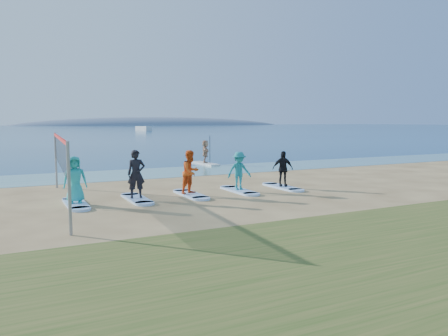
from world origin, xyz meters
name	(u,v)px	position (x,y,z in m)	size (l,w,h in m)	color
ground	(259,201)	(0.00, 0.00, 0.00)	(600.00, 600.00, 0.00)	tan
shallow_water	(166,172)	(0.00, 10.50, 0.01)	(600.00, 600.00, 0.00)	teal
ocean	(30,129)	(0.00, 160.00, 0.01)	(600.00, 600.00, 0.00)	navy
island_ridge	(158,125)	(95.00, 300.00, 0.00)	(220.00, 56.00, 18.00)	slate
volleyball_net	(60,152)	(-6.72, 2.56, 1.90)	(0.67, 9.07, 2.50)	gray
paddleboard	(205,164)	(4.00, 13.76, 0.06)	(0.70, 3.00, 0.12)	silver
paddleboarder	(205,151)	(4.00, 13.76, 0.91)	(1.46, 0.47, 1.58)	tan
boat_offshore_b	(143,131)	(29.92, 117.19, 0.00)	(2.04, 6.17, 1.39)	silver
surfboard_0	(76,204)	(-6.28, 2.36, 0.04)	(0.70, 2.20, 0.09)	#A4CCFF
student_0	(75,180)	(-6.28, 2.36, 0.93)	(0.82, 0.54, 1.68)	#23A9A6
surfboard_1	(137,199)	(-4.04, 2.36, 0.04)	(0.70, 2.20, 0.09)	#A4CCFF
student_1	(136,174)	(-4.04, 2.36, 1.01)	(0.67, 0.44, 1.84)	black
surfboard_2	(191,195)	(-1.80, 2.36, 0.04)	(0.70, 2.20, 0.09)	#A4CCFF
student_2	(191,172)	(-1.80, 2.36, 0.97)	(0.85, 0.67, 1.76)	#D94F16
surfboard_3	(239,191)	(0.44, 2.36, 0.04)	(0.70, 2.20, 0.09)	#A4CCFF
student_3	(239,171)	(0.44, 2.36, 0.90)	(1.05, 0.61, 1.63)	teal
surfboard_4	(282,187)	(2.68, 2.36, 0.04)	(0.70, 2.20, 0.09)	#A4CCFF
student_4	(283,169)	(2.68, 2.36, 0.88)	(0.93, 0.39, 1.59)	black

